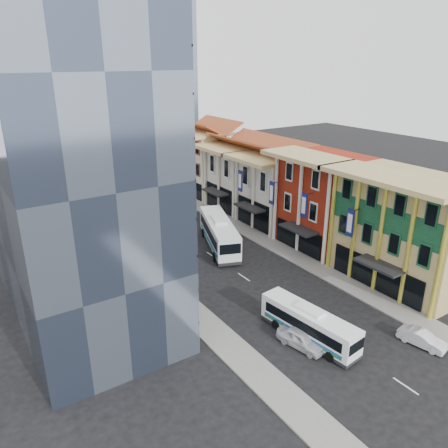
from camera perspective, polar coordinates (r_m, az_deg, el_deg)
ground at (r=40.52m, az=15.53°, el=-15.01°), size 200.00×200.00×0.00m
sidewalk_right at (r=59.52m, az=5.32°, el=-2.11°), size 3.00×90.00×0.15m
sidewalk_left at (r=51.55m, az=-9.77°, el=-6.15°), size 3.00×90.00×0.15m
shophouse_tan at (r=50.54m, az=22.62°, el=-0.74°), size 8.00×14.00×12.00m
shophouse_red at (r=57.55m, az=12.92°, el=2.91°), size 8.00×10.00×12.00m
shophouse_cream_near at (r=64.43m, az=6.83°, el=4.30°), size 8.00×9.00×10.00m
shophouse_cream_mid at (r=71.27m, az=2.18°, el=6.05°), size 8.00×9.00×10.00m
shophouse_cream_far at (r=79.69m, az=-2.22°, el=8.02°), size 8.00×12.00×11.00m
office_tower at (r=41.42m, az=-20.20°, el=8.13°), size 12.00×26.00×30.00m
office_block_far at (r=65.42m, az=-23.45°, el=4.77°), size 10.00×18.00×14.00m
bus_left_near at (r=39.77m, az=11.04°, el=-12.62°), size 3.37×9.86×3.10m
bus_left_far at (r=62.37m, az=-8.44°, el=0.30°), size 4.19×9.89×3.09m
bus_right at (r=56.66m, az=-0.65°, el=-1.10°), size 7.24×12.89×4.06m
sedan_left at (r=39.14m, az=10.06°, el=-14.56°), size 2.74×4.75×1.52m
sedan_right at (r=42.35m, az=24.45°, el=-13.48°), size 2.19×4.19×1.32m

